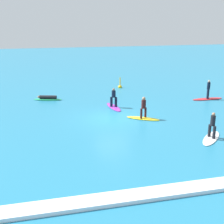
{
  "coord_description": "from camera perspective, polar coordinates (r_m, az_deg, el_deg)",
  "views": [
    {
      "loc": [
        -5.06,
        -21.11,
        7.18
      ],
      "look_at": [
        0.0,
        0.0,
        0.5
      ],
      "focal_mm": 48.7,
      "sensor_mm": 36.0,
      "label": 1
    }
  ],
  "objects": [
    {
      "name": "marker_buoy",
      "position": [
        33.06,
        1.51,
        4.87
      ],
      "size": [
        0.41,
        0.41,
        1.24
      ],
      "color": "yellow",
      "rests_on": "ground_plane"
    },
    {
      "name": "surfer_on_red_board",
      "position": [
        29.56,
        17.54,
        3.02
      ],
      "size": [
        3.03,
        0.81,
        1.82
      ],
      "rotation": [
        0.0,
        0.0,
        0.03
      ],
      "color": "red",
      "rests_on": "ground_plane"
    },
    {
      "name": "surfer_on_yellow_board",
      "position": [
        22.72,
        5.91,
        -0.21
      ],
      "size": [
        2.52,
        1.93,
        1.7
      ],
      "rotation": [
        0.0,
        0.0,
        2.59
      ],
      "color": "yellow",
      "rests_on": "ground_plane"
    },
    {
      "name": "surfer_on_white_board",
      "position": [
        19.93,
        18.21,
        -3.68
      ],
      "size": [
        2.5,
        2.56,
        1.7
      ],
      "rotation": [
        0.0,
        0.0,
        0.81
      ],
      "color": "white",
      "rests_on": "ground_plane"
    },
    {
      "name": "wave_crest",
      "position": [
        13.68,
        10.7,
        -14.43
      ],
      "size": [
        14.18,
        0.9,
        0.18
      ],
      "primitive_type": "cube",
      "color": "white",
      "rests_on": "ground_plane"
    },
    {
      "name": "ground_plane",
      "position": [
        22.86,
        0.0,
        -1.2
      ],
      "size": [
        120.0,
        120.0,
        0.0
      ],
      "primitive_type": "plane",
      "color": "teal",
      "rests_on": "ground"
    },
    {
      "name": "surfer_on_green_board",
      "position": [
        28.66,
        -11.98,
        2.54
      ],
      "size": [
        2.69,
        1.36,
        0.43
      ],
      "rotation": [
        0.0,
        0.0,
        2.86
      ],
      "color": "#23B266",
      "rests_on": "ground_plane"
    },
    {
      "name": "surfer_on_purple_board",
      "position": [
        25.58,
        0.31,
        1.75
      ],
      "size": [
        1.03,
        2.87,
        1.65
      ],
      "rotation": [
        0.0,
        0.0,
        1.68
      ],
      "color": "purple",
      "rests_on": "ground_plane"
    }
  ]
}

